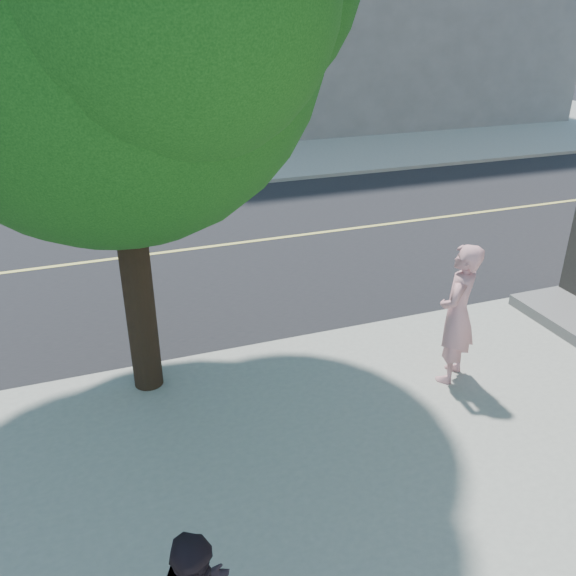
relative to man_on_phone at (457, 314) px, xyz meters
name	(u,v)px	position (x,y,z in m)	size (l,w,h in m)	color
road_ew	(2,273)	(-6.15, 6.26, -1.10)	(140.00, 9.00, 0.01)	black
sidewalk_ne	(312,109)	(7.35, 23.26, -1.04)	(29.00, 25.00, 0.12)	gray
man_on_phone	(457,314)	(0.00, 0.00, 0.00)	(0.72, 0.47, 1.97)	pink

